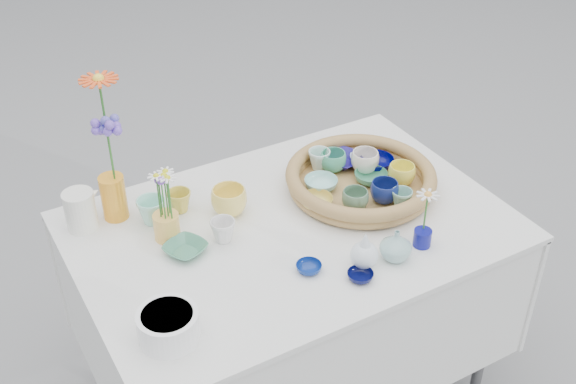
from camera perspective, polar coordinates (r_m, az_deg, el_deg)
wicker_tray at (r=2.27m, az=5.76°, el=0.98°), size 0.47×0.47×0.08m
tray_ceramic_0 at (r=2.38m, az=4.31°, el=2.54°), size 0.16×0.16×0.03m
tray_ceramic_1 at (r=2.37m, az=7.04°, el=2.32°), size 0.13×0.13×0.03m
tray_ceramic_2 at (r=2.29m, az=8.97°, el=1.38°), size 0.11×0.11×0.07m
tray_ceramic_3 at (r=2.30m, az=6.57°, el=1.17°), size 0.13×0.13×0.03m
tray_ceramic_4 at (r=2.16m, az=5.32°, el=-0.62°), size 0.08×0.08×0.06m
tray_ceramic_5 at (r=2.25m, az=2.63°, el=0.65°), size 0.12×0.12×0.03m
tray_ceramic_6 at (r=2.34m, az=2.48°, el=2.58°), size 0.09×0.09×0.07m
tray_ceramic_7 at (r=2.34m, az=6.09°, el=2.41°), size 0.10×0.10×0.07m
tray_ceramic_8 at (r=2.39m, az=6.03°, el=2.53°), size 0.11×0.11×0.02m
tray_ceramic_9 at (r=2.20m, az=7.62°, el=0.02°), size 0.10×0.10×0.07m
tray_ceramic_10 at (r=2.17m, az=2.28°, el=-0.77°), size 0.11×0.11×0.03m
tray_ceramic_11 at (r=2.19m, az=8.97°, el=-0.55°), size 0.08×0.08×0.06m
tray_ceramic_12 at (r=2.33m, az=3.58°, el=2.43°), size 0.09×0.09×0.07m
loose_ceramic_0 at (r=2.20m, az=-8.57°, el=-0.73°), size 0.09×0.09×0.07m
loose_ceramic_1 at (r=2.16m, az=-4.68°, el=-0.73°), size 0.13×0.13×0.09m
loose_ceramic_2 at (r=2.04m, az=-8.11°, el=-4.49°), size 0.15×0.15×0.03m
loose_ceramic_3 at (r=2.06m, az=-5.16°, el=-3.06°), size 0.08×0.08×0.07m
loose_ceramic_4 at (r=1.97m, az=1.65°, el=-6.00°), size 0.08×0.08×0.02m
loose_ceramic_5 at (r=2.16m, az=-10.72°, el=-1.48°), size 0.10×0.10×0.08m
loose_ceramic_6 at (r=1.95m, az=5.73°, el=-6.62°), size 0.09×0.09×0.02m
fluted_bowl at (r=1.79m, az=-9.44°, el=-10.39°), size 0.19×0.19×0.08m
bud_vase_paleblue at (r=1.96m, az=6.08°, el=-4.53°), size 0.09×0.09×0.12m
bud_vase_seafoam at (r=2.01m, az=8.53°, el=-4.17°), size 0.10×0.10×0.09m
bud_vase_cobalt at (r=2.08m, az=10.57°, el=-3.58°), size 0.07×0.07×0.05m
single_daisy at (r=2.04m, az=10.82°, el=-1.56°), size 0.10×0.10×0.13m
tall_vase_yellow at (r=2.19m, az=-13.60°, el=-0.40°), size 0.10×0.10×0.14m
gerbera at (r=2.08m, az=-14.14°, el=4.85°), size 0.15×0.15×0.32m
hydrangea at (r=2.10m, az=-13.85°, el=2.97°), size 0.09×0.09×0.24m
white_pitcher at (r=2.17m, az=-16.09°, el=-1.42°), size 0.14×0.11×0.12m
daisy_cup at (r=2.09m, az=-9.56°, el=-2.70°), size 0.10×0.10×0.08m
daisy_posy at (r=2.02m, az=-9.89°, el=-0.25°), size 0.09×0.09×0.15m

